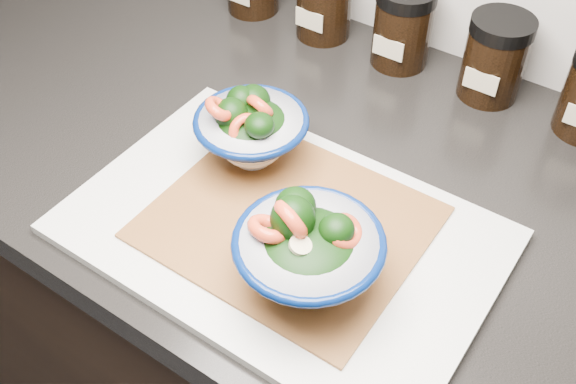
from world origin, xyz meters
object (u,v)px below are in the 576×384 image
Objects in this scene: bowl_right at (308,252)px; spice_jar_c at (403,26)px; cutting_board at (281,232)px; spice_jar_b at (324,0)px; spice_jar_d at (495,58)px; bowl_left at (251,130)px.

bowl_right is 1.29× the size of spice_jar_c.
cutting_board is 3.98× the size of spice_jar_b.
spice_jar_d reaches higher than cutting_board.
bowl_left and spice_jar_d have the same top height.
bowl_left and spice_jar_b have the same top height.
spice_jar_b is (-0.09, 0.29, -0.00)m from bowl_left.
bowl_left is 0.31m from spice_jar_b.
spice_jar_d is at bearing 0.00° from spice_jar_b.
spice_jar_b is at bearing 180.00° from spice_jar_c.
spice_jar_c is (0.13, 0.00, 0.00)m from spice_jar_b.
spice_jar_c is at bearing 82.09° from bowl_left.
spice_jar_b is at bearing 106.40° from bowl_left.
spice_jar_d is at bearing 87.19° from bowl_right.
bowl_right is at bearing -37.05° from bowl_left.
bowl_right reaches higher than spice_jar_b.
spice_jar_c is at bearing 0.00° from spice_jar_b.
bowl_left is 1.17× the size of spice_jar_c.
bowl_left is 1.17× the size of spice_jar_b.
bowl_right is 0.48m from spice_jar_b.
bowl_right is at bearing -36.35° from cutting_board.
spice_jar_b is 1.00× the size of spice_jar_c.
cutting_board is 3.98× the size of spice_jar_c.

